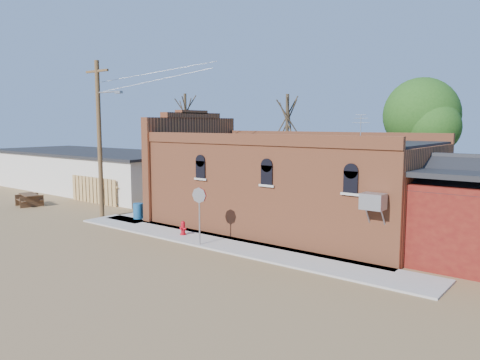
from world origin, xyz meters
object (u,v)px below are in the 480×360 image
Objects in this scene: stop_sign at (199,201)px; trash_barrel at (138,211)px; picnic_table at (29,198)px; utility_pole at (100,136)px; fire_hydrant at (183,228)px; brick_bar at (284,184)px.

stop_sign is 7.15m from trash_barrel.
utility_pole is at bearing 18.54° from picnic_table.
utility_pole reaches higher than fire_hydrant.
stop_sign is (8.88, -1.20, -2.71)m from utility_pole.
brick_bar is at bearing 23.69° from utility_pole.
utility_pole is 3.48× the size of stop_sign.
stop_sign is (1.91, -0.84, 1.65)m from fire_hydrant.
utility_pole is 4.86m from trash_barrel.
trash_barrel is 0.40× the size of picnic_table.
fire_hydrant is 0.78× the size of trash_barrel.
fire_hydrant is 14.07m from picnic_table.
picnic_table is (-9.30, -1.52, 0.00)m from trash_barrel.
stop_sign is 1.18× the size of picnic_table.
trash_barrel is (2.21, 0.82, -4.26)m from utility_pole.
brick_bar is at bearing 41.54° from fire_hydrant.
picnic_table is at bearing 164.09° from fire_hydrant.
utility_pole is at bearing -159.53° from trash_barrel.
picnic_table is (-16.88, -4.99, -1.82)m from brick_bar.
trash_barrel is 9.42m from picnic_table.
brick_bar reaches higher than picnic_table.
brick_bar is 6.35× the size of stop_sign.
fire_hydrant is at bearing 14.30° from picnic_table.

